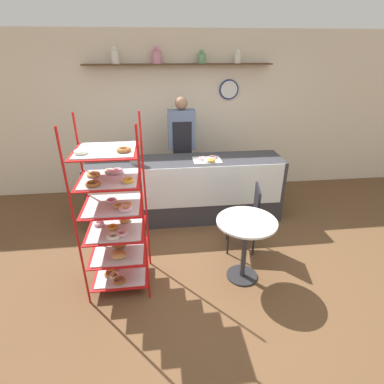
{
  "coord_description": "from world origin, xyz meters",
  "views": [
    {
      "loc": [
        -0.38,
        -2.89,
        2.42
      ],
      "look_at": [
        0.0,
        0.42,
        0.81
      ],
      "focal_mm": 28.0,
      "sensor_mm": 36.0,
      "label": 1
    }
  ],
  "objects_px": {
    "cafe_chair": "(249,212)",
    "donut_tray_counter": "(208,159)",
    "coffee_carafe": "(134,153)",
    "pastry_rack": "(115,219)",
    "cafe_table": "(245,236)",
    "person_worker": "(182,148)"
  },
  "relations": [
    {
      "from": "cafe_table",
      "to": "coffee_carafe",
      "type": "height_order",
      "value": "coffee_carafe"
    },
    {
      "from": "cafe_chair",
      "to": "donut_tray_counter",
      "type": "xyz_separation_m",
      "value": [
        -0.4,
        0.83,
        0.42
      ]
    },
    {
      "from": "person_worker",
      "to": "cafe_table",
      "type": "relative_size",
      "value": 2.33
    },
    {
      "from": "cafe_chair",
      "to": "coffee_carafe",
      "type": "bearing_deg",
      "value": -108.29
    },
    {
      "from": "cafe_table",
      "to": "donut_tray_counter",
      "type": "bearing_deg",
      "value": 98.29
    },
    {
      "from": "pastry_rack",
      "to": "person_worker",
      "type": "xyz_separation_m",
      "value": [
        0.85,
        1.91,
        0.13
      ]
    },
    {
      "from": "cafe_table",
      "to": "coffee_carafe",
      "type": "relative_size",
      "value": 2.31
    },
    {
      "from": "pastry_rack",
      "to": "coffee_carafe",
      "type": "distance_m",
      "value": 1.34
    },
    {
      "from": "coffee_carafe",
      "to": "cafe_chair",
      "type": "bearing_deg",
      "value": -29.72
    },
    {
      "from": "cafe_table",
      "to": "cafe_chair",
      "type": "height_order",
      "value": "cafe_chair"
    },
    {
      "from": "cafe_table",
      "to": "donut_tray_counter",
      "type": "relative_size",
      "value": 1.9
    },
    {
      "from": "cafe_chair",
      "to": "donut_tray_counter",
      "type": "distance_m",
      "value": 1.01
    },
    {
      "from": "pastry_rack",
      "to": "cafe_table",
      "type": "height_order",
      "value": "pastry_rack"
    },
    {
      "from": "cafe_chair",
      "to": "coffee_carafe",
      "type": "distance_m",
      "value": 1.75
    },
    {
      "from": "pastry_rack",
      "to": "donut_tray_counter",
      "type": "distance_m",
      "value": 1.77
    },
    {
      "from": "donut_tray_counter",
      "to": "coffee_carafe",
      "type": "bearing_deg",
      "value": -179.66
    },
    {
      "from": "cafe_table",
      "to": "coffee_carafe",
      "type": "distance_m",
      "value": 1.93
    },
    {
      "from": "pastry_rack",
      "to": "cafe_table",
      "type": "relative_size",
      "value": 2.46
    },
    {
      "from": "cafe_table",
      "to": "donut_tray_counter",
      "type": "xyz_separation_m",
      "value": [
        -0.2,
        1.38,
        0.4
      ]
    },
    {
      "from": "pastry_rack",
      "to": "donut_tray_counter",
      "type": "relative_size",
      "value": 4.68
    },
    {
      "from": "person_worker",
      "to": "cafe_chair",
      "type": "distance_m",
      "value": 1.65
    },
    {
      "from": "pastry_rack",
      "to": "coffee_carafe",
      "type": "bearing_deg",
      "value": 83.98
    }
  ]
}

